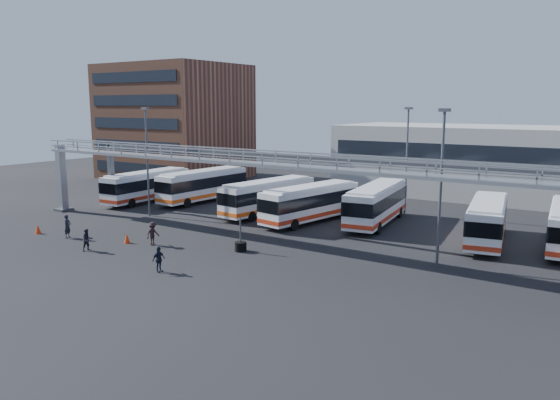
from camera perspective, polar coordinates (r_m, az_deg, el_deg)
The scene contains 20 objects.
ground at distance 37.01m, azimuth -5.57°, elevation -6.48°, with size 140.00×140.00×0.00m, color black.
gantry at distance 40.52m, azimuth -0.44°, elevation 2.95°, with size 51.40×5.15×7.10m.
apartment_building at distance 80.65m, azimuth -10.95°, elevation 8.03°, with size 18.00×15.00×16.00m, color brown.
warehouse at distance 66.56m, azimuth 24.47°, elevation 3.50°, with size 42.00×14.00×8.00m, color #9E9E99.
light_pole_left at distance 52.58m, azimuth -13.72°, elevation 4.52°, with size 0.70×0.35×10.21m.
light_pole_mid at distance 36.30m, azimuth 16.49°, elevation 2.08°, with size 0.70×0.35×10.21m.
light_pole_back at distance 52.99m, azimuth 13.11°, elevation 4.58°, with size 0.70×0.35×10.21m.
bus_0 at distance 60.76m, azimuth -13.72°, elevation 1.53°, with size 3.05×11.09×3.34m.
bus_1 at distance 59.68m, azimuth -8.04°, elevation 1.63°, with size 3.22×11.51×3.46m.
bus_3 at distance 52.16m, azimuth -1.23°, elevation 0.45°, with size 4.00×11.20×3.33m.
bus_4 at distance 48.85m, azimuth 3.22°, elevation -0.20°, with size 4.36×11.26×3.34m.
bus_5 at distance 48.71m, azimuth 10.09°, elevation -0.28°, with size 4.21×11.71×3.48m.
bus_7 at distance 44.40m, azimuth 20.85°, elevation -1.93°, with size 4.33×11.03×3.27m.
pedestrian_a at distance 46.33m, azimuth -21.33°, elevation -2.58°, with size 0.68×0.45×1.88m, color black.
pedestrian_b at distance 41.82m, azimuth -19.48°, elevation -3.95°, with size 0.79×0.61×1.62m, color #29222F.
pedestrian_c at distance 42.07m, azimuth -13.16°, elevation -3.44°, with size 1.15×0.66×1.78m, color black.
pedestrian_d at distance 35.34m, azimuth -12.57°, elevation -6.08°, with size 0.97×0.40×1.65m, color #19202E.
cone_left at distance 48.93m, azimuth -23.97°, elevation -2.79°, with size 0.48×0.48×0.76m, color red.
cone_right at distance 43.31m, azimuth -15.70°, elevation -3.88°, with size 0.46×0.46×0.74m, color red.
tire_stack at distance 39.53m, azimuth -4.14°, elevation -4.77°, with size 0.86×0.86×2.45m.
Camera 1 is at (22.60, -27.39, 10.43)m, focal length 35.00 mm.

